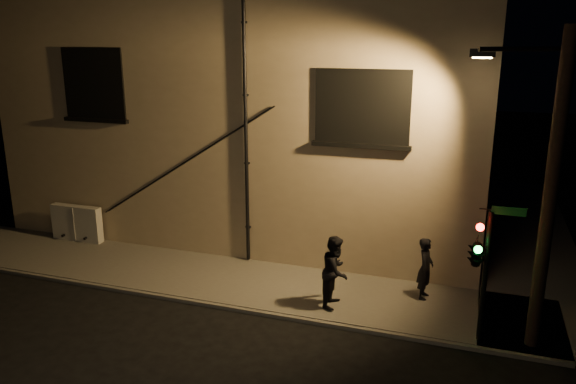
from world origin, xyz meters
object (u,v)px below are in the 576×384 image
at_px(pedestrian_a, 425,268).
at_px(streetlamp_pole, 546,187).
at_px(utility_cabinet, 77,223).
at_px(pedestrian_b, 336,271).
at_px(traffic_signal, 478,252).

bearing_deg(pedestrian_a, streetlamp_pole, -117.29).
bearing_deg(utility_cabinet, pedestrian_a, -3.20).
distance_m(utility_cabinet, streetlamp_pole, 14.53).
relative_size(pedestrian_b, traffic_signal, 0.58).
bearing_deg(pedestrian_b, streetlamp_pole, -91.62).
distance_m(pedestrian_a, traffic_signal, 2.58).
xyz_separation_m(utility_cabinet, traffic_signal, (12.82, -2.51, 1.53)).
distance_m(utility_cabinet, traffic_signal, 13.15).
height_order(pedestrian_a, traffic_signal, traffic_signal).
xyz_separation_m(traffic_signal, streetlamp_pole, (1.23, 0.32, 1.50)).
xyz_separation_m(pedestrian_b, traffic_signal, (3.35, -0.70, 1.21)).
bearing_deg(streetlamp_pole, pedestrian_a, 147.77).
height_order(utility_cabinet, pedestrian_b, pedestrian_b).
bearing_deg(pedestrian_a, pedestrian_b, 123.64).
relative_size(pedestrian_a, pedestrian_b, 0.89).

